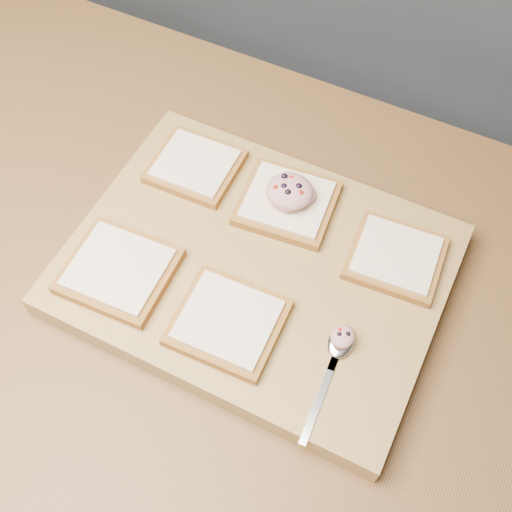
# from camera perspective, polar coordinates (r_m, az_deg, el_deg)

# --- Properties ---
(ground) EXTENTS (4.00, 4.00, 0.00)m
(ground) POSITION_cam_1_polar(r_m,az_deg,el_deg) (1.73, -5.53, -14.94)
(ground) COLOR #515459
(ground) RESTS_ON ground
(island_counter) EXTENTS (2.00, 0.80, 0.90)m
(island_counter) POSITION_cam_1_polar(r_m,az_deg,el_deg) (1.31, -7.19, -9.23)
(island_counter) COLOR slate
(island_counter) RESTS_ON ground
(cutting_board) EXTENTS (0.48, 0.36, 0.04)m
(cutting_board) POSITION_cam_1_polar(r_m,az_deg,el_deg) (0.85, 0.00, -1.20)
(cutting_board) COLOR #B3874C
(cutting_board) RESTS_ON island_counter
(bread_far_left) EXTENTS (0.12, 0.11, 0.02)m
(bread_far_left) POSITION_cam_1_polar(r_m,az_deg,el_deg) (0.92, -5.42, 7.98)
(bread_far_left) COLOR olive
(bread_far_left) RESTS_ON cutting_board
(bread_far_center) EXTENTS (0.14, 0.13, 0.02)m
(bread_far_center) POSITION_cam_1_polar(r_m,az_deg,el_deg) (0.88, 2.78, 4.78)
(bread_far_center) COLOR olive
(bread_far_center) RESTS_ON cutting_board
(bread_far_right) EXTENTS (0.12, 0.12, 0.02)m
(bread_far_right) POSITION_cam_1_polar(r_m,az_deg,el_deg) (0.85, 12.31, -0.09)
(bread_far_right) COLOR olive
(bread_far_right) RESTS_ON cutting_board
(bread_near_left) EXTENTS (0.14, 0.13, 0.02)m
(bread_near_left) POSITION_cam_1_polar(r_m,az_deg,el_deg) (0.84, -12.10, -1.24)
(bread_near_left) COLOR olive
(bread_near_left) RESTS_ON cutting_board
(bread_near_center) EXTENTS (0.13, 0.12, 0.02)m
(bread_near_center) POSITION_cam_1_polar(r_m,az_deg,el_deg) (0.78, -2.51, -5.86)
(bread_near_center) COLOR olive
(bread_near_center) RESTS_ON cutting_board
(tuna_salad_dollop) EXTENTS (0.06, 0.06, 0.03)m
(tuna_salad_dollop) POSITION_cam_1_polar(r_m,az_deg,el_deg) (0.86, 3.00, 5.78)
(tuna_salad_dollop) COLOR tan
(tuna_salad_dollop) RESTS_ON bread_far_center
(spoon) EXTENTS (0.03, 0.16, 0.01)m
(spoon) POSITION_cam_1_polar(r_m,az_deg,el_deg) (0.78, 7.31, -8.25)
(spoon) COLOR silver
(spoon) RESTS_ON cutting_board
(spoon_salad) EXTENTS (0.03, 0.03, 0.02)m
(spoon_salad) POSITION_cam_1_polar(r_m,az_deg,el_deg) (0.77, 7.70, -7.09)
(spoon_salad) COLOR tan
(spoon_salad) RESTS_ON spoon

